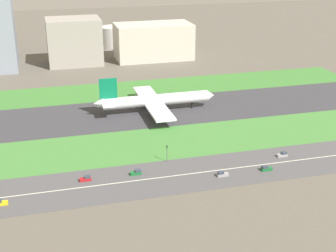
{
  "coord_description": "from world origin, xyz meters",
  "views": [
    {
      "loc": [
        -50.14,
        -230.95,
        86.1
      ],
      "look_at": [
        2.4,
        -36.5,
        6.0
      ],
      "focal_mm": 51.18,
      "sensor_mm": 36.0,
      "label": 1
    }
  ],
  "objects_px": {
    "car_3": "(266,168)",
    "fuel_tank_west": "(114,37)",
    "car_5": "(0,203)",
    "car_0": "(283,155)",
    "office_tower": "(153,41)",
    "car_1": "(222,174)",
    "fuel_tank_centre": "(152,36)",
    "airliner": "(153,100)",
    "car_4": "(136,172)",
    "hangar_building": "(74,41)",
    "car_2": "(86,179)",
    "traffic_light": "(167,152)"
  },
  "relations": [
    {
      "from": "airliner",
      "to": "car_4",
      "type": "height_order",
      "value": "airliner"
    },
    {
      "from": "car_3",
      "to": "traffic_light",
      "type": "distance_m",
      "value": 40.07
    },
    {
      "from": "airliner",
      "to": "car_1",
      "type": "xyz_separation_m",
      "value": [
        8.48,
        -78.0,
        -5.31
      ]
    },
    {
      "from": "car_1",
      "to": "fuel_tank_centre",
      "type": "relative_size",
      "value": 0.22
    },
    {
      "from": "airliner",
      "to": "office_tower",
      "type": "relative_size",
      "value": 1.16
    },
    {
      "from": "office_tower",
      "to": "car_1",
      "type": "bearing_deg",
      "value": -95.66
    },
    {
      "from": "car_0",
      "to": "office_tower",
      "type": "bearing_deg",
      "value": 93.73
    },
    {
      "from": "car_3",
      "to": "fuel_tank_centre",
      "type": "xyz_separation_m",
      "value": [
        10.45,
        237.0,
        7.34
      ]
    },
    {
      "from": "car_0",
      "to": "office_tower",
      "type": "height_order",
      "value": "office_tower"
    },
    {
      "from": "traffic_light",
      "to": "hangar_building",
      "type": "height_order",
      "value": "hangar_building"
    },
    {
      "from": "car_0",
      "to": "hangar_building",
      "type": "relative_size",
      "value": 0.12
    },
    {
      "from": "car_2",
      "to": "traffic_light",
      "type": "distance_m",
      "value": 34.94
    },
    {
      "from": "car_2",
      "to": "office_tower",
      "type": "distance_m",
      "value": 195.39
    },
    {
      "from": "car_4",
      "to": "car_5",
      "type": "bearing_deg",
      "value": -168.62
    },
    {
      "from": "car_3",
      "to": "car_0",
      "type": "xyz_separation_m",
      "value": [
        12.43,
        10.0,
        0.0
      ]
    },
    {
      "from": "car_1",
      "to": "traffic_light",
      "type": "xyz_separation_m",
      "value": [
        -17.19,
        17.99,
        3.37
      ]
    },
    {
      "from": "office_tower",
      "to": "fuel_tank_centre",
      "type": "height_order",
      "value": "office_tower"
    },
    {
      "from": "car_5",
      "to": "fuel_tank_west",
      "type": "bearing_deg",
      "value": -108.12
    },
    {
      "from": "airliner",
      "to": "office_tower",
      "type": "xyz_separation_m",
      "value": [
        27.49,
        114.0,
        6.84
      ]
    },
    {
      "from": "car_5",
      "to": "fuel_tank_west",
      "type": "distance_m",
      "value": 249.49
    },
    {
      "from": "fuel_tank_centre",
      "to": "car_4",
      "type": "bearing_deg",
      "value": -104.93
    },
    {
      "from": "car_3",
      "to": "hangar_building",
      "type": "height_order",
      "value": "hangar_building"
    },
    {
      "from": "airliner",
      "to": "fuel_tank_west",
      "type": "height_order",
      "value": "airliner"
    },
    {
      "from": "car_5",
      "to": "hangar_building",
      "type": "relative_size",
      "value": 0.12
    },
    {
      "from": "airliner",
      "to": "car_4",
      "type": "bearing_deg",
      "value": -108.79
    },
    {
      "from": "car_1",
      "to": "traffic_light",
      "type": "distance_m",
      "value": 25.11
    },
    {
      "from": "car_5",
      "to": "traffic_light",
      "type": "xyz_separation_m",
      "value": [
        64.09,
        17.99,
        3.37
      ]
    },
    {
      "from": "car_1",
      "to": "hangar_building",
      "type": "xyz_separation_m",
      "value": [
        -39.1,
        192.0,
        15.31
      ]
    },
    {
      "from": "airliner",
      "to": "car_2",
      "type": "bearing_deg",
      "value": -122.04
    },
    {
      "from": "car_2",
      "to": "hangar_building",
      "type": "bearing_deg",
      "value": 86.25
    },
    {
      "from": "car_4",
      "to": "office_tower",
      "type": "xyz_separation_m",
      "value": [
        50.63,
        182.0,
        12.15
      ]
    },
    {
      "from": "car_4",
      "to": "car_0",
      "type": "distance_m",
      "value": 62.5
    },
    {
      "from": "traffic_light",
      "to": "office_tower",
      "type": "distance_m",
      "value": 177.95
    },
    {
      "from": "car_4",
      "to": "office_tower",
      "type": "relative_size",
      "value": 0.08
    },
    {
      "from": "office_tower",
      "to": "fuel_tank_centre",
      "type": "xyz_separation_m",
      "value": [
        9.89,
        45.0,
        -4.81
      ]
    },
    {
      "from": "airliner",
      "to": "hangar_building",
      "type": "bearing_deg",
      "value": 105.03
    },
    {
      "from": "hangar_building",
      "to": "car_3",
      "type": "bearing_deg",
      "value": -73.31
    },
    {
      "from": "car_5",
      "to": "car_0",
      "type": "relative_size",
      "value": 1.0
    },
    {
      "from": "car_3",
      "to": "car_0",
      "type": "height_order",
      "value": "same"
    },
    {
      "from": "car_3",
      "to": "car_1",
      "type": "xyz_separation_m",
      "value": [
        -18.45,
        0.0,
        0.0
      ]
    },
    {
      "from": "traffic_light",
      "to": "fuel_tank_centre",
      "type": "distance_m",
      "value": 223.84
    },
    {
      "from": "fuel_tank_west",
      "to": "traffic_light",
      "type": "bearing_deg",
      "value": -93.52
    },
    {
      "from": "airliner",
      "to": "traffic_light",
      "type": "relative_size",
      "value": 9.03
    },
    {
      "from": "airliner",
      "to": "traffic_light",
      "type": "xyz_separation_m",
      "value": [
        -8.71,
        -60.01,
        -1.94
      ]
    },
    {
      "from": "car_3",
      "to": "fuel_tank_west",
      "type": "bearing_deg",
      "value": -84.66
    },
    {
      "from": "car_2",
      "to": "car_1",
      "type": "xyz_separation_m",
      "value": [
        51.04,
        -10.0,
        0.0
      ]
    },
    {
      "from": "airliner",
      "to": "fuel_tank_centre",
      "type": "bearing_deg",
      "value": 76.77
    },
    {
      "from": "car_5",
      "to": "car_0",
      "type": "height_order",
      "value": "same"
    },
    {
      "from": "car_2",
      "to": "fuel_tank_west",
      "type": "bearing_deg",
      "value": 78.23
    },
    {
      "from": "hangar_building",
      "to": "fuel_tank_centre",
      "type": "distance_m",
      "value": 81.93
    }
  ]
}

